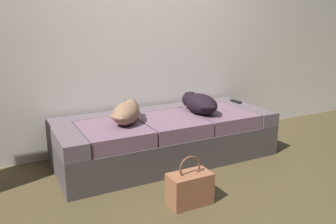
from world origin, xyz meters
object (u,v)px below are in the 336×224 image
(dog_dark, at_px, (199,103))
(tv_remote, at_px, (236,101))
(dog_tan, at_px, (127,112))
(handbag, at_px, (190,188))
(couch, at_px, (166,137))

(dog_dark, height_order, tv_remote, dog_dark)
(dog_tan, xyz_separation_m, dog_dark, (0.75, -0.01, 0.00))
(dog_dark, distance_m, tv_remote, 0.64)
(dog_tan, distance_m, tv_remote, 1.37)
(dog_dark, xyz_separation_m, tv_remote, (0.61, 0.18, -0.09))
(dog_dark, relative_size, tv_remote, 3.82)
(dog_dark, xyz_separation_m, handbag, (-0.59, -0.82, -0.41))
(dog_tan, bearing_deg, handbag, -79.18)
(couch, height_order, dog_tan, dog_tan)
(dog_tan, relative_size, tv_remote, 3.37)
(dog_tan, relative_size, handbag, 1.34)
(couch, distance_m, tv_remote, 0.99)
(handbag, bearing_deg, dog_dark, 54.21)
(tv_remote, xyz_separation_m, handbag, (-1.20, -1.00, -0.32))
(dog_dark, relative_size, handbag, 1.52)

